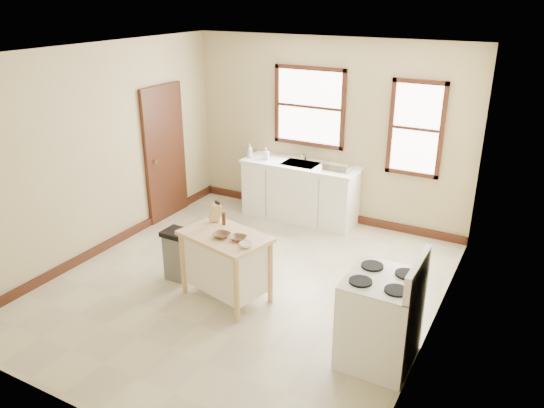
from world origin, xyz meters
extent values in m
plane|color=#B8AC92|center=(0.00, 0.00, 0.00)|extent=(5.00, 5.00, 0.00)
plane|color=white|center=(0.00, 0.00, 2.80)|extent=(5.00, 5.00, 0.00)
cube|color=tan|center=(0.00, 2.50, 1.40)|extent=(4.50, 0.04, 2.80)
cube|color=tan|center=(-2.25, 0.00, 1.40)|extent=(0.04, 5.00, 2.80)
cube|color=tan|center=(2.25, 0.00, 1.40)|extent=(0.04, 5.00, 2.80)
cube|color=#3E1711|center=(-2.21, 1.30, 1.05)|extent=(0.06, 0.90, 2.10)
cube|color=#3E1711|center=(0.00, 2.47, 0.06)|extent=(4.50, 0.04, 0.12)
cube|color=#3E1711|center=(-2.22, 0.00, 0.06)|extent=(0.04, 5.00, 0.12)
cylinder|color=silver|center=(-0.30, 2.38, 1.03)|extent=(0.03, 0.03, 0.22)
imported|color=#B2B2B2|center=(-1.15, 2.10, 1.03)|extent=(0.09, 0.09, 0.22)
imported|color=#B2B2B2|center=(-0.87, 2.13, 1.01)|extent=(0.10, 0.10, 0.19)
cylinder|color=#3D2110|center=(-0.19, -0.12, 0.90)|extent=(0.04, 0.04, 0.15)
imported|color=brown|center=(-0.02, -0.42, 0.85)|extent=(0.20, 0.20, 0.05)
imported|color=brown|center=(0.19, -0.39, 0.85)|extent=(0.21, 0.21, 0.04)
imported|color=white|center=(0.35, -0.50, 0.85)|extent=(0.16, 0.16, 0.05)
camera|label=1|loc=(3.05, -4.88, 3.41)|focal=35.00mm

